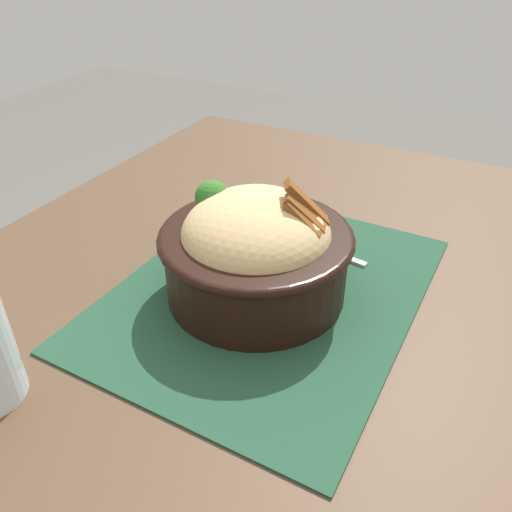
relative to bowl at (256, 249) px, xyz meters
name	(u,v)px	position (x,y,z in m)	size (l,w,h in m)	color
table	(268,345)	(0.01, -0.01, -0.15)	(1.02, 0.80, 0.71)	#4C3826
placemat	(267,290)	(0.01, -0.01, -0.06)	(0.42, 0.32, 0.00)	#1E422D
bowl	(256,249)	(0.00, 0.00, 0.00)	(0.21, 0.21, 0.14)	black
fork	(315,246)	(0.12, -0.02, -0.06)	(0.04, 0.13, 0.00)	#BCBCBC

